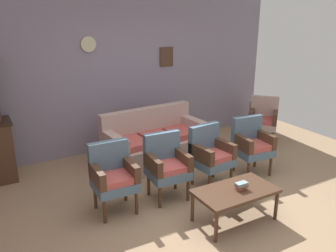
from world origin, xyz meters
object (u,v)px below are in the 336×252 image
Objects in this scene: floral_couch at (155,144)px; floor_vase_by_wall at (255,116)px; armchair_row_middle at (166,163)px; armchair_near_cabinet at (252,143)px; book_stack_on_table at (241,186)px; armchair_by_doorway at (210,153)px; coffee_table at (235,193)px; wingback_chair_by_fireplace at (263,118)px; armchair_near_couch_end at (113,175)px.

floral_couch reaches higher than floor_vase_by_wall.
armchair_row_middle is 1.55m from armchair_near_cabinet.
floral_couch reaches higher than book_stack_on_table.
armchair_by_doorway is (0.74, 0.01, 0.00)m from armchair_row_middle.
floral_couch is at bearing 92.61° from book_stack_on_table.
armchair_row_middle and armchair_near_cabinet have the same top height.
armchair_row_middle is 5.90× the size of book_stack_on_table.
armchair_by_doorway reaches higher than floor_vase_by_wall.
floor_vase_by_wall reaches higher than coffee_table.
armchair_by_doorway is at bearing -154.33° from wingback_chair_by_fireplace.
armchair_near_cabinet is 5.90× the size of book_stack_on_table.
floral_couch is 2.06m from coffee_table.
armchair_row_middle is at bearing -109.73° from floral_couch.
floral_couch is at bearing 43.36° from armchair_near_couch_end.
wingback_chair_by_fireplace reaches higher than floor_vase_by_wall.
armchair_row_middle is 3.51m from floor_vase_by_wall.
armchair_near_cabinet is 1.00× the size of wingback_chair_by_fireplace.
floral_couch is 1.96× the size of armchair_row_middle.
armchair_near_cabinet is at bearing 42.91° from book_stack_on_table.
armchair_near_couch_end is 1.00× the size of armchair_row_middle.
floral_couch is 11.60× the size of book_stack_on_table.
armchair_by_doorway is 1.46× the size of floor_vase_by_wall.
floral_couch is 1.96× the size of armchair_near_couch_end.
armchair_near_cabinet is (0.81, 0.01, 0.00)m from armchair_by_doorway.
floor_vase_by_wall is (2.60, 2.57, -0.16)m from book_stack_on_table.
armchair_near_cabinet is 0.90× the size of coffee_table.
armchair_by_doorway is 2.16m from wingback_chair_by_fireplace.
armchair_near_cabinet is (1.14, -1.11, 0.17)m from floral_couch.
floral_couch is at bearing 175.14° from wingback_chair_by_fireplace.
book_stack_on_table is 3.66m from floor_vase_by_wall.
floor_vase_by_wall is at bearing 10.22° from floral_couch.
armchair_row_middle is 1.00× the size of armchair_near_cabinet.
armchair_near_couch_end is 5.90× the size of book_stack_on_table.
armchair_row_middle is at bearing 117.79° from book_stack_on_table.
armchair_near_cabinet reaches higher than book_stack_on_table.
armchair_row_middle is (-0.41, -1.13, 0.17)m from floral_couch.
floral_couch is at bearing -169.78° from floor_vase_by_wall.
armchair_row_middle reaches higher than floor_vase_by_wall.
book_stack_on_table is (0.06, -0.02, 0.09)m from coffee_table.
armchair_near_couch_end reaches higher than coffee_table.
armchair_by_doorway is at bearing -1.03° from armchair_near_couch_end.
book_stack_on_table is 0.25× the size of floor_vase_by_wall.
coffee_table is 1.63× the size of floor_vase_by_wall.
armchair_near_cabinet reaches higher than floor_vase_by_wall.
floor_vase_by_wall is at bearing 44.68° from book_stack_on_table.
armchair_near_couch_end is at bearing -165.23° from wingback_chair_by_fireplace.
armchair_row_middle is 2.84m from wingback_chair_by_fireplace.
floral_couch is 1.96× the size of armchair_near_cabinet.
wingback_chair_by_fireplace is at bearing 39.08° from armchair_near_cabinet.
armchair_near_couch_end is 1.00× the size of armchair_near_cabinet.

